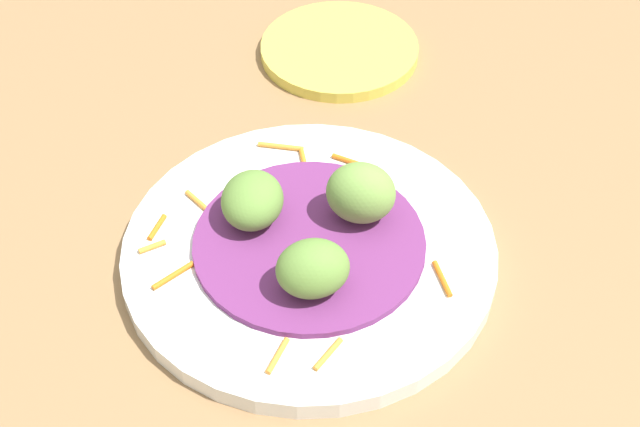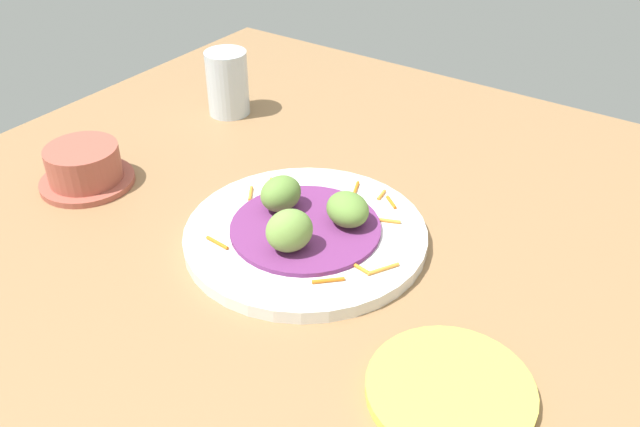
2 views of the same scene
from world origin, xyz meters
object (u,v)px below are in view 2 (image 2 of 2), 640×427
guac_scoop_right (289,231)px  water_glass (228,83)px  terracotta_bowl (85,167)px  guac_scoop_left (345,208)px  main_plate (306,235)px  guac_scoop_center (281,194)px  side_plate_small (450,390)px

guac_scoop_right → water_glass: water_glass is taller
terracotta_bowl → water_glass: (26.07, -1.29, 2.43)cm
guac_scoop_right → terracotta_bowl: 31.18cm
guac_scoop_left → water_glass: (17.04, 31.92, 0.98)cm
main_plate → terracotta_bowl: size_ratio=2.31×
main_plate → guac_scoop_center: (1.24, 4.30, 3.31)cm
main_plate → water_glass: (20.15, 28.70, 4.08)cm
guac_scoop_left → side_plate_small: (-14.13, -19.84, -3.31)cm
guac_scoop_center → terracotta_bowl: (-7.15, 25.69, -1.65)cm
guac_scoop_right → guac_scoop_left: bearing=-16.0°
guac_scoop_right → water_glass: bearing=50.6°
side_plate_small → guac_scoop_right: bearing=73.1°
side_plate_small → terracotta_bowl: 53.34cm
guac_scoop_right → terracotta_bowl: size_ratio=0.43×
guac_scoop_center → side_plate_small: bearing=-114.1°
guac_scoop_left → side_plate_small: 24.58cm
terracotta_bowl → side_plate_small: bearing=-95.5°
guac_scoop_center → main_plate: bearing=-106.0°
main_plate → guac_scoop_left: 5.45cm
guac_scoop_right → side_plate_small: bearing=-106.9°
main_plate → guac_scoop_center: size_ratio=5.40×
side_plate_small → water_glass: 60.58cm
guac_scoop_left → guac_scoop_center: (-1.88, 7.53, 0.21)cm
guac_scoop_center → guac_scoop_right: guac_scoop_right is taller
guac_scoop_right → terracotta_bowl: (-1.57, 31.08, -1.97)cm
guac_scoop_center → side_plate_small: size_ratio=0.35×
guac_scoop_right → terracotta_bowl: bearing=92.9°
terracotta_bowl → water_glass: water_glass is taller
main_plate → guac_scoop_center: 5.57cm
main_plate → guac_scoop_left: guac_scoop_left is taller
main_plate → guac_scoop_right: 5.76cm
guac_scoop_right → guac_scoop_center: bearing=44.0°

